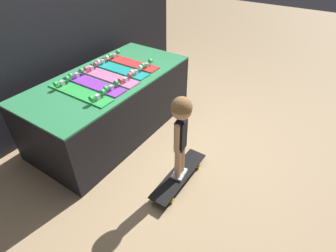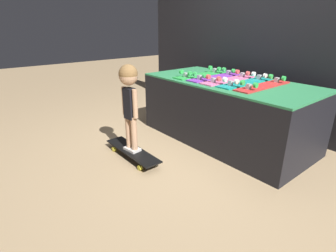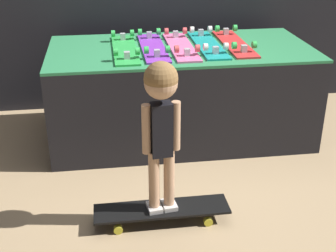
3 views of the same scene
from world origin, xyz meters
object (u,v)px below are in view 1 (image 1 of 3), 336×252
object	(u,v)px
skateboard_green_on_rack	(80,92)
skateboard_purple_on_rack	(94,83)
skateboard_pink_on_rack	(108,76)
skateboard_on_floor	(179,175)
child	(181,125)
skateboard_red_on_rack	(130,62)
skateboard_teal_on_rack	(119,68)

from	to	relation	value
skateboard_green_on_rack	skateboard_purple_on_rack	xyz separation A→B (m)	(0.21, 0.02, 0.00)
skateboard_pink_on_rack	skateboard_on_floor	bearing A→B (deg)	-104.71
child	skateboard_red_on_rack	bearing A→B (deg)	51.22
skateboard_red_on_rack	skateboard_on_floor	bearing A→B (deg)	-121.73
skateboard_pink_on_rack	child	xyz separation A→B (m)	(-0.30, -1.14, -0.03)
skateboard_green_on_rack	skateboard_red_on_rack	bearing A→B (deg)	3.23
skateboard_green_on_rack	skateboard_teal_on_rack	bearing A→B (deg)	3.42
skateboard_green_on_rack	skateboard_red_on_rack	world-z (taller)	same
skateboard_red_on_rack	skateboard_on_floor	world-z (taller)	skateboard_red_on_rack
skateboard_teal_on_rack	child	distance (m)	1.27
skateboard_teal_on_rack	skateboard_red_on_rack	xyz separation A→B (m)	(0.21, 0.01, 0.00)
skateboard_on_floor	skateboard_green_on_rack	bearing A→B (deg)	96.42
skateboard_pink_on_rack	skateboard_red_on_rack	bearing A→B (deg)	4.36
skateboard_red_on_rack	skateboard_on_floor	distance (m)	1.53
skateboard_on_floor	child	size ratio (longest dim) A/B	0.89
skateboard_green_on_rack	child	size ratio (longest dim) A/B	0.87
skateboard_pink_on_rack	skateboard_on_floor	world-z (taller)	skateboard_pink_on_rack
skateboard_green_on_rack	child	world-z (taller)	child
skateboard_teal_on_rack	skateboard_red_on_rack	bearing A→B (deg)	2.66
skateboard_purple_on_rack	skateboard_teal_on_rack	size ratio (longest dim) A/B	1.00
skateboard_purple_on_rack	child	xyz separation A→B (m)	(-0.09, -1.14, -0.03)
skateboard_purple_on_rack	child	size ratio (longest dim) A/B	0.87
skateboard_purple_on_rack	skateboard_pink_on_rack	world-z (taller)	same
skateboard_green_on_rack	skateboard_teal_on_rack	distance (m)	0.64
skateboard_green_on_rack	skateboard_purple_on_rack	size ratio (longest dim) A/B	1.00
skateboard_pink_on_rack	skateboard_teal_on_rack	xyz separation A→B (m)	(0.21, 0.02, 0.00)
skateboard_purple_on_rack	skateboard_red_on_rack	size ratio (longest dim) A/B	1.00
skateboard_green_on_rack	skateboard_on_floor	bearing A→B (deg)	-83.58
skateboard_green_on_rack	skateboard_on_floor	xyz separation A→B (m)	(0.13, -1.12, -0.67)
skateboard_green_on_rack	skateboard_red_on_rack	xyz separation A→B (m)	(0.85, 0.05, 0.00)
skateboard_green_on_rack	skateboard_purple_on_rack	world-z (taller)	same
skateboard_green_on_rack	skateboard_red_on_rack	distance (m)	0.85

